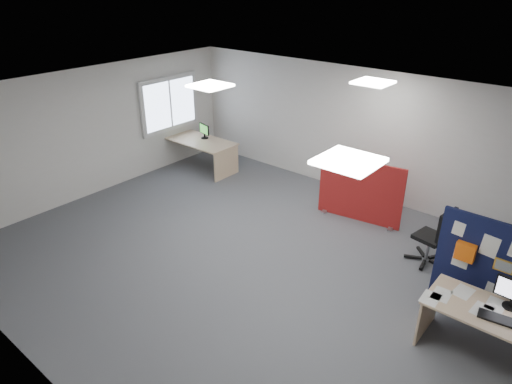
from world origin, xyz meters
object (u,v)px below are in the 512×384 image
Objects in this scene: red_divider at (360,192)px; second_desk at (202,147)px; main_desk at (500,325)px; navy_divider at (507,281)px; monitor_second at (204,130)px; office_chair at (437,233)px.

second_desk is (-4.22, -0.11, -0.05)m from red_divider.
main_desk is 1.05× the size of red_divider.
monitor_second is at bearing 167.95° from navy_divider.
office_chair is at bearing 8.16° from monitor_second.
navy_divider reaches higher than monitor_second.
main_desk is 0.99× the size of second_desk.
red_divider is (-3.04, 2.15, 0.05)m from main_desk.
second_desk is at bearing 168.91° from navy_divider.
second_desk is (-7.14, 1.40, -0.23)m from navy_divider.
second_desk is at bearing 164.27° from main_desk.
red_divider reaches higher than main_desk.
second_desk is 4.49× the size of monitor_second.
second_desk is at bearing -59.12° from monitor_second.
navy_divider is 1.57m from office_chair.
red_divider is (-2.92, 1.51, -0.18)m from navy_divider.
office_chair is at bearing 142.08° from navy_divider.
second_desk is 1.66× the size of office_chair.
navy_divider reaches higher than second_desk.
monitor_second is (-7.18, 1.53, 0.14)m from navy_divider.
office_chair is (-1.35, 1.60, 0.04)m from main_desk.
monitor_second is at bearing -174.90° from office_chair.
navy_divider is at bearing -36.12° from red_divider.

